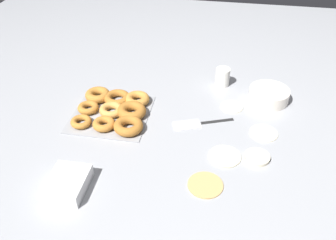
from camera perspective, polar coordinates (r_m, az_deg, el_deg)
ground_plane at (r=1.32m, az=4.65°, el=-3.17°), size 3.00×3.00×0.00m
pancake_0 at (r=1.26m, az=9.09°, el=-5.69°), size 0.11×0.11×0.01m
pancake_1 at (r=1.16m, az=6.03°, el=-10.24°), size 0.11×0.11×0.01m
pancake_2 at (r=1.39m, az=15.11°, el=-1.98°), size 0.11×0.11×0.01m
pancake_3 at (r=1.50m, az=10.20°, el=2.18°), size 0.09×0.09×0.01m
pancake_4 at (r=1.27m, az=14.11°, el=-5.80°), size 0.09×0.09×0.01m
donut_tray at (r=1.45m, az=-8.48°, el=1.67°), size 0.30×0.30×0.04m
batter_bowl at (r=1.56m, az=15.86°, el=3.87°), size 0.17×0.17×0.05m
container_stack at (r=1.17m, az=-15.80°, el=-9.76°), size 0.15×0.12×0.05m
paper_cup at (r=1.62m, az=8.73°, el=6.84°), size 0.06×0.06×0.08m
spatula at (r=1.39m, az=4.17°, el=-0.63°), size 0.12×0.24×0.01m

